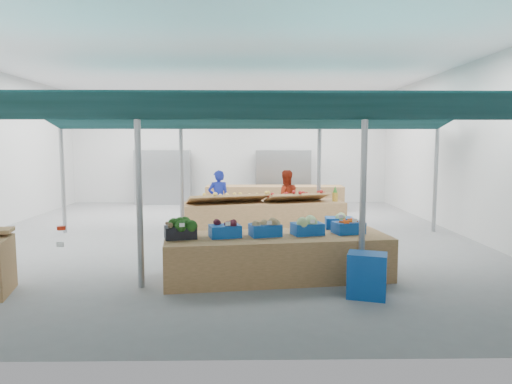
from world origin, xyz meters
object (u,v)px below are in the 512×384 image
at_px(fruit_counter, 265,219).
at_px(vendor_left, 219,199).
at_px(vendor_right, 285,199).
at_px(veg_counter, 277,257).
at_px(crate_stack, 367,275).

bearing_deg(fruit_counter, vendor_left, 129.05).
height_order(fruit_counter, vendor_right, vendor_right).
xyz_separation_m(veg_counter, vendor_left, (-1.29, 4.62, 0.42)).
distance_m(crate_stack, vendor_right, 5.71).
height_order(crate_stack, vendor_right, vendor_right).
relative_size(veg_counter, fruit_counter, 0.96).
relative_size(fruit_counter, crate_stack, 5.85).
distance_m(veg_counter, fruit_counter, 3.52).
xyz_separation_m(veg_counter, crate_stack, (1.26, -1.03, -0.03)).
height_order(veg_counter, fruit_counter, fruit_counter).
relative_size(fruit_counter, vendor_right, 2.50).
relative_size(vendor_left, vendor_right, 1.00).
height_order(veg_counter, vendor_right, vendor_right).
bearing_deg(fruit_counter, crate_stack, -81.93).
distance_m(crate_stack, vendor_left, 6.21).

